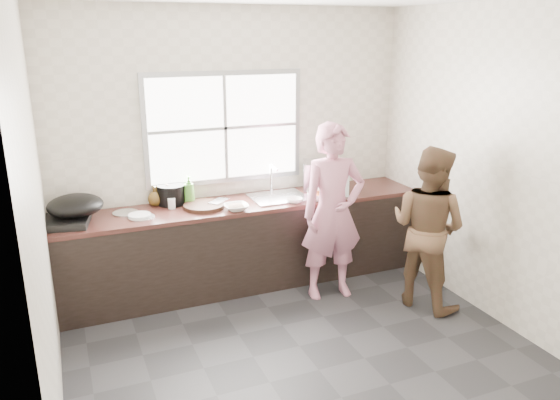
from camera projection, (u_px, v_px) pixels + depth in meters
name	position (u px, v px, depth m)	size (l,w,h in m)	color
floor	(299.00, 347.00, 4.44)	(3.60, 3.20, 0.01)	#262628
wall_back	(234.00, 147.00, 5.46)	(3.60, 0.01, 2.70)	beige
wall_left	(37.00, 217.00, 3.38)	(0.01, 3.20, 2.70)	beige
wall_right	(491.00, 165.00, 4.71)	(0.01, 3.20, 2.70)	beige
wall_front	(440.00, 270.00, 2.63)	(3.60, 0.01, 2.70)	beige
cabinet	(246.00, 245.00, 5.46)	(3.60, 0.62, 0.82)	black
countertop	(245.00, 204.00, 5.33)	(3.60, 0.64, 0.04)	#391C17
sink	(278.00, 197.00, 5.45)	(0.55, 0.45, 0.02)	silver
faucet	(271.00, 179.00, 5.59)	(0.02, 0.02, 0.30)	silver
window_frame	(224.00, 128.00, 5.35)	(1.60, 0.05, 1.10)	#9EA0A5
window_glazing	(225.00, 128.00, 5.33)	(1.50, 0.01, 1.00)	white
woman	(333.00, 218.00, 5.11)	(0.57, 0.38, 1.57)	#C4768E
person_side	(428.00, 228.00, 4.94)	(0.73, 0.57, 1.50)	brown
cutting_board	(204.00, 206.00, 5.14)	(0.38, 0.38, 0.04)	black
cleaver	(219.00, 201.00, 5.21)	(0.22, 0.11, 0.01)	#B3B7BA
bowl_mince	(236.00, 207.00, 5.07)	(0.23, 0.23, 0.06)	white
bowl_crabs	(319.00, 197.00, 5.39)	(0.19, 0.19, 0.06)	white
bowl_held	(295.00, 200.00, 5.29)	(0.20, 0.20, 0.06)	white
black_pot	(171.00, 194.00, 5.24)	(0.27, 0.27, 0.19)	black
plate_food	(139.00, 215.00, 4.92)	(0.20, 0.20, 0.02)	silver
bottle_green	(189.00, 190.00, 5.23)	(0.11, 0.11, 0.28)	#4C9530
bottle_brown_tall	(167.00, 195.00, 5.24)	(0.08, 0.08, 0.18)	#422610
bottle_brown_short	(155.00, 197.00, 5.20)	(0.13, 0.13, 0.17)	#4C3613
glass_jar	(172.00, 203.00, 5.12)	(0.07, 0.07, 0.10)	white
burner	(65.00, 222.00, 4.68)	(0.39, 0.39, 0.06)	black
wok	(75.00, 205.00, 4.73)	(0.47, 0.47, 0.18)	black
dish_rack	(325.00, 178.00, 5.54)	(0.45, 0.32, 0.34)	silver
pot_lid_left	(141.00, 217.00, 4.87)	(0.23, 0.23, 0.01)	silver
pot_lid_right	(125.00, 213.00, 4.99)	(0.23, 0.23, 0.01)	silver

